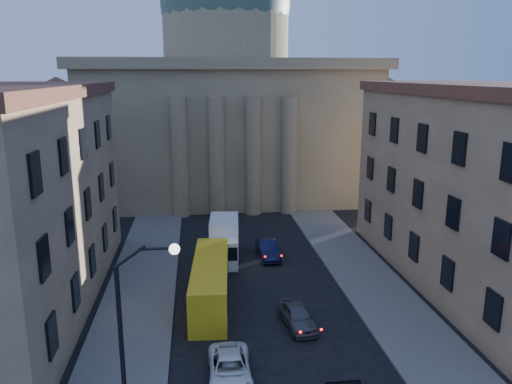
% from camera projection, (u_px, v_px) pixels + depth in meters
% --- Properties ---
extents(sidewalk_left, '(5.00, 60.00, 0.15)m').
position_uv_depth(sidewalk_left, '(132.00, 326.00, 30.99)').
color(sidewalk_left, '#5D5A55').
rests_on(sidewalk_left, ground).
extents(sidewalk_right, '(5.00, 60.00, 0.15)m').
position_uv_depth(sidewalk_right, '(394.00, 311.00, 32.98)').
color(sidewalk_right, '#5D5A55').
rests_on(sidewalk_right, ground).
extents(church, '(68.02, 28.76, 36.60)m').
position_uv_depth(church, '(227.00, 101.00, 65.43)').
color(church, olive).
rests_on(church, ground).
extents(building_right, '(11.60, 26.60, 14.70)m').
position_uv_depth(building_right, '(492.00, 186.00, 36.14)').
color(building_right, tan).
rests_on(building_right, ground).
extents(street_lamp, '(2.62, 0.44, 8.83)m').
position_uv_depth(street_lamp, '(134.00, 328.00, 20.30)').
color(street_lamp, black).
rests_on(street_lamp, ground).
extents(car_left_mid, '(2.24, 4.72, 1.30)m').
position_uv_depth(car_left_mid, '(230.00, 369.00, 25.50)').
color(car_left_mid, white).
rests_on(car_left_mid, ground).
extents(car_right_far, '(2.12, 4.24, 1.39)m').
position_uv_depth(car_right_far, '(297.00, 316.00, 30.97)').
color(car_right_far, '#4F5055').
rests_on(car_right_far, ground).
extents(car_right_distant, '(1.67, 4.50, 1.47)m').
position_uv_depth(car_right_distant, '(268.00, 249.00, 42.67)').
color(car_right_distant, black).
rests_on(car_right_distant, ground).
extents(city_bus, '(3.09, 10.42, 2.90)m').
position_uv_depth(city_bus, '(211.00, 281.00, 34.10)').
color(city_bus, yellow).
rests_on(city_bus, ground).
extents(box_truck, '(2.83, 6.21, 3.32)m').
position_uv_depth(box_truck, '(224.00, 241.00, 42.19)').
color(box_truck, white).
rests_on(box_truck, ground).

